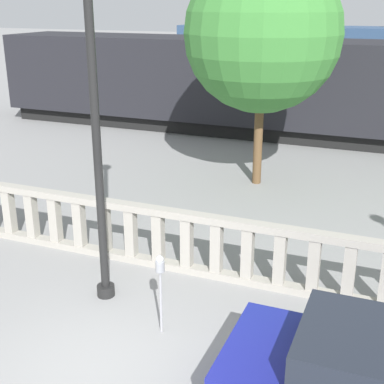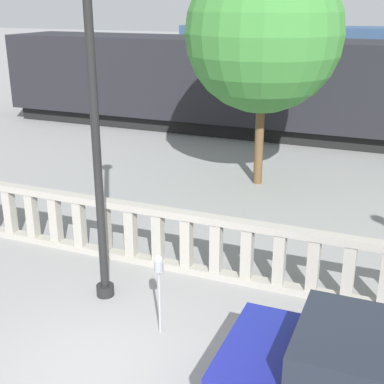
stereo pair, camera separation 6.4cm
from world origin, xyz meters
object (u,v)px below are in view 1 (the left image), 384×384
lamppost (94,99)px  tree_left (263,33)px  train_near (327,89)px  parking_meter (160,274)px

lamppost → tree_left: (0.79, 7.05, 0.64)m
train_near → tree_left: (-0.93, -5.86, 2.26)m
tree_left → train_near: bearing=81.0°
train_near → lamppost: bearing=-97.6°
parking_meter → train_near: size_ratio=0.05×
lamppost → train_near: (1.72, 12.91, -1.61)m
parking_meter → train_near: 13.57m
parking_meter → tree_left: tree_left is taller
lamppost → parking_meter: 2.90m
parking_meter → tree_left: 8.31m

